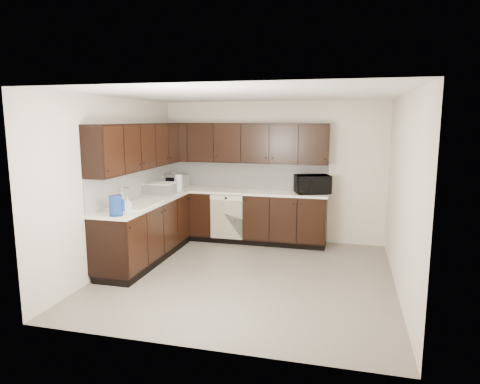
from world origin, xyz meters
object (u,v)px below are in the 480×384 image
at_px(sink, 135,209).
at_px(toaster_oven, 177,181).
at_px(storage_bin, 160,189).
at_px(blue_pitcher, 116,206).
at_px(microwave, 312,184).

bearing_deg(sink, toaster_oven, 92.27).
bearing_deg(toaster_oven, sink, -71.69).
relative_size(sink, storage_bin, 1.71).
xyz_separation_m(toaster_oven, blue_pitcher, (0.16, -2.42, 0.01)).
height_order(sink, toaster_oven, sink).
bearing_deg(storage_bin, toaster_oven, 91.90).
distance_m(storage_bin, blue_pitcher, 1.66).
relative_size(toaster_oven, storage_bin, 0.80).
height_order(sink, blue_pitcher, blue_pitcher).
bearing_deg(blue_pitcher, sink, 104.79).
xyz_separation_m(sink, microwave, (2.43, 1.68, 0.22)).
bearing_deg(blue_pitcher, toaster_oven, 100.89).
distance_m(microwave, blue_pitcher, 3.33).
relative_size(sink, blue_pitcher, 3.07).
bearing_deg(sink, storage_bin, 92.57).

